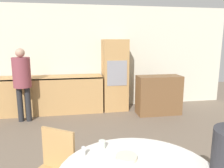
% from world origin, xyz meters
% --- Properties ---
extents(wall_back, '(7.09, 0.05, 2.60)m').
position_xyz_m(wall_back, '(0.00, 5.44, 1.30)').
color(wall_back, beige).
rests_on(wall_back, ground_plane).
extents(kitchen_counter, '(2.75, 0.60, 0.88)m').
position_xyz_m(kitchen_counter, '(-1.32, 5.10, 0.46)').
color(kitchen_counter, tan).
rests_on(kitchen_counter, ground_plane).
extents(oven_unit, '(0.60, 0.59, 1.76)m').
position_xyz_m(oven_unit, '(0.40, 5.11, 0.88)').
color(oven_unit, tan).
rests_on(oven_unit, ground_plane).
extents(sideboard, '(1.03, 0.45, 0.92)m').
position_xyz_m(sideboard, '(1.35, 4.55, 0.46)').
color(sideboard, brown).
rests_on(sideboard, ground_plane).
extents(person_standing, '(0.37, 0.37, 1.58)m').
position_xyz_m(person_standing, '(-1.69, 4.58, 0.97)').
color(person_standing, '#262628').
rests_on(person_standing, ground_plane).
extents(cup, '(0.06, 0.06, 0.08)m').
position_xyz_m(cup, '(-0.37, 1.67, 0.77)').
color(cup, silver).
rests_on(cup, dining_table).
extents(bowl_near, '(0.18, 0.18, 0.04)m').
position_xyz_m(bowl_near, '(-0.20, 1.43, 0.75)').
color(bowl_near, beige).
rests_on(bowl_near, dining_table).
extents(salt_shaker, '(0.03, 0.03, 0.09)m').
position_xyz_m(salt_shaker, '(-0.55, 1.56, 0.77)').
color(salt_shaker, white).
rests_on(salt_shaker, dining_table).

